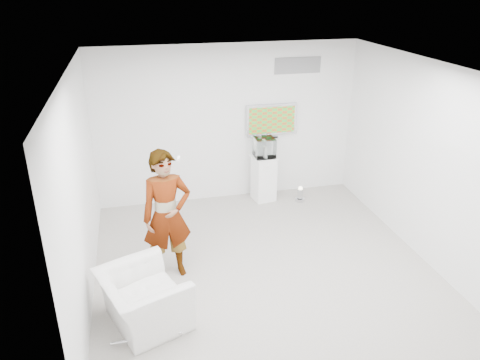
{
  "coord_description": "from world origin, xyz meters",
  "views": [
    {
      "loc": [
        -1.73,
        -5.87,
        4.08
      ],
      "look_at": [
        -0.2,
        0.6,
        1.17
      ],
      "focal_mm": 35.0,
      "sensor_mm": 36.0,
      "label": 1
    }
  ],
  "objects": [
    {
      "name": "tv",
      "position": [
        0.85,
        2.45,
        1.55
      ],
      "size": [
        1.0,
        0.08,
        0.6
      ],
      "primitive_type": "cube",
      "color": "#B9B9BE",
      "rests_on": "room"
    },
    {
      "name": "floor_uplight",
      "position": [
        1.32,
        1.94,
        0.15
      ],
      "size": [
        0.25,
        0.25,
        0.3
      ],
      "primitive_type": "cylinder",
      "rotation": [
        0.0,
        0.0,
        0.38
      ],
      "color": "silver",
      "rests_on": "room"
    },
    {
      "name": "armchair",
      "position": [
        -1.82,
        -0.94,
        0.35
      ],
      "size": [
        1.27,
        1.35,
        0.7
      ],
      "primitive_type": "imported",
      "rotation": [
        0.0,
        0.0,
        1.93
      ],
      "color": "white",
      "rests_on": "room"
    },
    {
      "name": "vitrine",
      "position": [
        0.65,
        2.2,
        1.09
      ],
      "size": [
        0.37,
        0.37,
        0.37
      ],
      "primitive_type": "cube",
      "rotation": [
        0.0,
        0.0,
        -0.0
      ],
      "color": "white",
      "rests_on": "pedestal"
    },
    {
      "name": "console",
      "position": [
        0.65,
        2.2,
        1.01
      ],
      "size": [
        0.05,
        0.16,
        0.22
      ],
      "primitive_type": "cube",
      "rotation": [
        0.0,
        0.0,
        0.02
      ],
      "color": "white",
      "rests_on": "pedestal"
    },
    {
      "name": "room",
      "position": [
        0.0,
        0.0,
        1.5
      ],
      "size": [
        5.01,
        5.01,
        3.0
      ],
      "color": "#ACA79E",
      "rests_on": "ground"
    },
    {
      "name": "person",
      "position": [
        -1.39,
        0.07,
        0.97
      ],
      "size": [
        0.77,
        0.56,
        1.94
      ],
      "primitive_type": "imported",
      "rotation": [
        0.0,
        0.0,
        0.14
      ],
      "color": "white",
      "rests_on": "room"
    },
    {
      "name": "wii_remote",
      "position": [
        -1.17,
        0.25,
        1.75
      ],
      "size": [
        0.06,
        0.14,
        0.03
      ],
      "primitive_type": "cube",
      "rotation": [
        0.0,
        0.0,
        -0.19
      ],
      "color": "white",
      "rests_on": "person"
    },
    {
      "name": "logo_decal",
      "position": [
        1.35,
        2.49,
        2.55
      ],
      "size": [
        0.9,
        0.02,
        0.3
      ],
      "primitive_type": "cube",
      "color": "slate",
      "rests_on": "room"
    },
    {
      "name": "pedestal",
      "position": [
        0.65,
        2.2,
        0.45
      ],
      "size": [
        0.5,
        0.5,
        0.9
      ],
      "primitive_type": "cube",
      "rotation": [
        0.0,
        0.0,
        0.16
      ],
      "color": "white",
      "rests_on": "room"
    }
  ]
}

